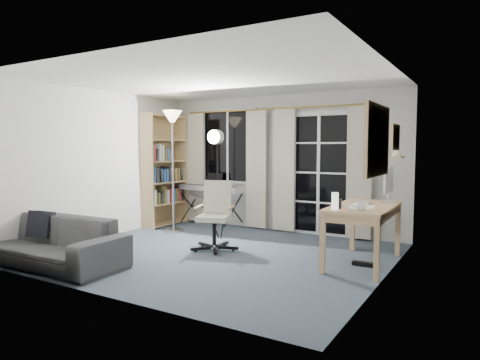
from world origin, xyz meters
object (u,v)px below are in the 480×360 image
object	(u,v)px
keyboard_piano	(211,189)
office_chair	(216,209)
studio_light	(216,150)
desk	(364,212)
mug	(361,206)
torchiere_lamp	(172,135)
sofa	(49,233)
monitor	(388,181)
bookshelf	(162,173)

from	to	relation	value
keyboard_piano	office_chair	size ratio (longest dim) A/B	1.30
studio_light	office_chair	size ratio (longest dim) A/B	1.81
desk	mug	distance (m)	0.53
torchiere_lamp	sofa	bearing A→B (deg)	-89.31
studio_light	monitor	bearing A→B (deg)	-2.40
desk	keyboard_piano	bearing A→B (deg)	158.32
keyboard_piano	sofa	distance (m)	3.27
keyboard_piano	sofa	world-z (taller)	keyboard_piano
bookshelf	keyboard_piano	bearing A→B (deg)	25.29
studio_light	monitor	distance (m)	2.71
keyboard_piano	monitor	bearing A→B (deg)	-10.12
office_chair	desk	bearing A→B (deg)	-11.51
torchiere_lamp	sofa	world-z (taller)	torchiere_lamp
studio_light	torchiere_lamp	bearing A→B (deg)	173.50
mug	studio_light	bearing A→B (deg)	161.51
mug	torchiere_lamp	bearing A→B (deg)	165.62
sofa	monitor	bearing A→B (deg)	33.44
bookshelf	keyboard_piano	xyz separation A→B (m)	(0.87, 0.38, -0.29)
bookshelf	mug	size ratio (longest dim) A/B	17.00
bookshelf	torchiere_lamp	size ratio (longest dim) A/B	0.99
torchiere_lamp	desk	xyz separation A→B (m)	(3.41, -0.40, -1.04)
bookshelf	desk	world-z (taller)	bookshelf
bookshelf	torchiere_lamp	bearing A→B (deg)	-32.58
torchiere_lamp	studio_light	world-z (taller)	torchiere_lamp
torchiere_lamp	office_chair	size ratio (longest dim) A/B	2.12
torchiere_lamp	office_chair	bearing A→B (deg)	-25.87
torchiere_lamp	desk	size ratio (longest dim) A/B	1.49
torchiere_lamp	sofa	distance (m)	2.78
office_chair	sofa	size ratio (longest dim) A/B	0.48
desk	sofa	size ratio (longest dim) A/B	0.68
office_chair	monitor	size ratio (longest dim) A/B	1.84
desk	sofa	world-z (taller)	sofa
monitor	keyboard_piano	bearing A→B (deg)	166.57
bookshelf	office_chair	xyz separation A→B (m)	(1.94, -1.06, -0.41)
bookshelf	keyboard_piano	world-z (taller)	bookshelf
bookshelf	office_chair	distance (m)	2.25
studio_light	monitor	size ratio (longest dim) A/B	3.32
keyboard_piano	desk	distance (m)	3.36
torchiere_lamp	studio_light	size ratio (longest dim) A/B	1.17
torchiere_lamp	sofa	size ratio (longest dim) A/B	1.02
torchiere_lamp	mug	distance (m)	3.73
studio_light	mug	xyz separation A→B (m)	(2.58, -0.86, -0.63)
torchiere_lamp	studio_light	xyz separation A→B (m)	(0.93, -0.04, -0.26)
studio_light	desk	size ratio (longest dim) A/B	1.27
torchiere_lamp	desk	distance (m)	3.59
studio_light	desk	world-z (taller)	studio_light
office_chair	sofa	bearing A→B (deg)	-144.37
bookshelf	studio_light	size ratio (longest dim) A/B	1.16
keyboard_piano	monitor	distance (m)	3.43
studio_light	mug	size ratio (longest dim) A/B	14.61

